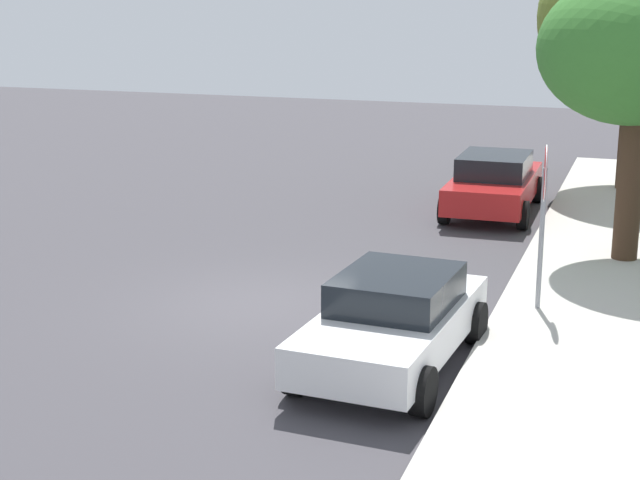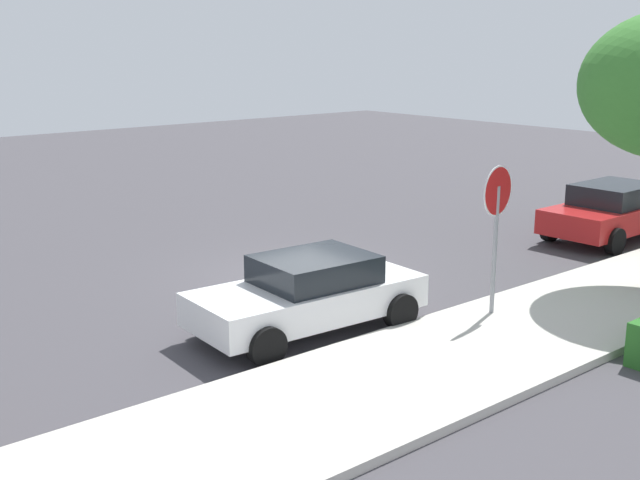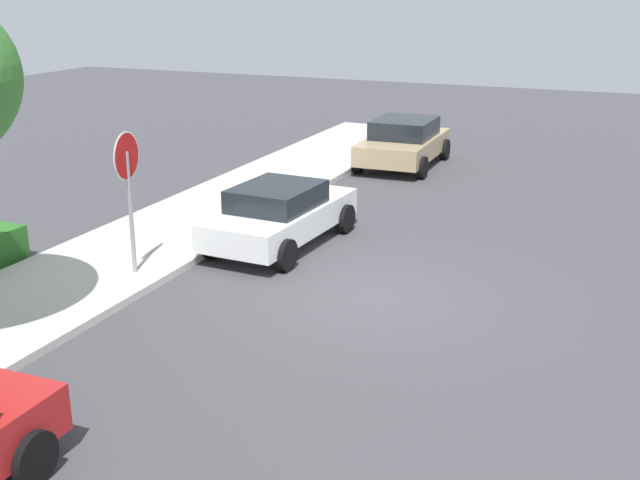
# 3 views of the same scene
# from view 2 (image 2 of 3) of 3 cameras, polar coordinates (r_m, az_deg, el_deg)

# --- Properties ---
(ground_plane) EXTENTS (60.00, 60.00, 0.00)m
(ground_plane) POSITION_cam_2_polar(r_m,az_deg,el_deg) (17.04, -1.44, -2.58)
(ground_plane) COLOR #423F44
(sidewalk_curb) EXTENTS (32.00, 3.05, 0.14)m
(sidewalk_curb) POSITION_cam_2_polar(r_m,az_deg,el_deg) (13.53, 12.57, -7.07)
(sidewalk_curb) COLOR beige
(sidewalk_curb) RESTS_ON ground_plane
(stop_sign) EXTENTS (0.89, 0.13, 2.79)m
(stop_sign) POSITION_cam_2_polar(r_m,az_deg,el_deg) (14.22, 12.45, 1.87)
(stop_sign) COLOR gray
(stop_sign) RESTS_ON ground_plane
(parked_car_white) EXTENTS (4.13, 2.12, 1.33)m
(parked_car_white) POSITION_cam_2_polar(r_m,az_deg,el_deg) (13.65, -0.80, -3.79)
(parked_car_white) COLOR white
(parked_car_white) RESTS_ON ground_plane
(parked_car_red) EXTENTS (4.39, 2.01, 1.40)m
(parked_car_red) POSITION_cam_2_polar(r_m,az_deg,el_deg) (21.47, 20.24, 1.99)
(parked_car_red) COLOR red
(parked_car_red) RESTS_ON ground_plane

